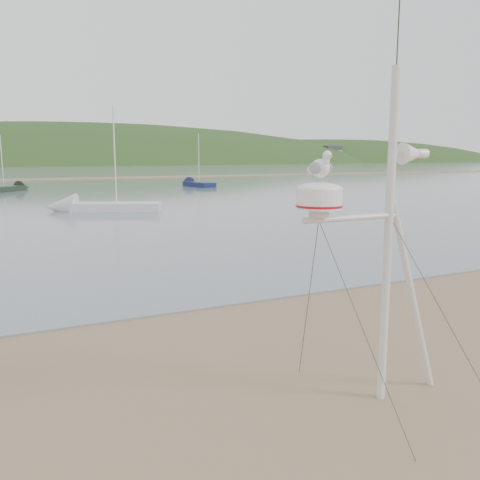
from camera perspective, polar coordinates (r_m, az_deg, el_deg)
name	(u,v)px	position (r m, az deg, el deg)	size (l,w,h in m)	color
ground	(80,435)	(6.78, -17.57, -20.14)	(560.00, 560.00, 0.00)	#7D6148
hill_ridge	(43,208)	(242.74, -21.27, 3.35)	(620.00, 180.00, 80.00)	#203917
far_cottages	(2,154)	(201.92, -25.16, 8.75)	(294.40, 6.30, 8.00)	beige
mast_rig	(384,309)	(7.04, 15.84, -7.48)	(2.37, 2.53, 5.36)	silver
sailboat_white_near	(87,207)	(31.61, -16.79, 3.59)	(6.84, 4.18, 6.71)	silver
sailboat_dark_mid	(14,188)	(52.49, -24.03, 5.35)	(4.74, 4.93, 5.52)	black
sailboat_blue_far	(192,184)	(55.81, -5.39, 6.31)	(2.42, 6.19, 6.03)	#121941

